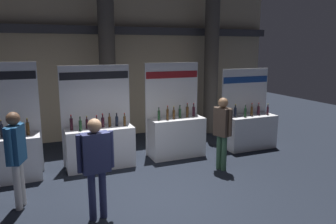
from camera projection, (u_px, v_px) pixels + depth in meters
name	position (u px, v px, depth m)	size (l,w,h in m)	color
ground_plane	(158.00, 201.00, 6.22)	(24.00, 24.00, 0.00)	black
hall_colonnade	(102.00, 43.00, 10.06)	(11.88, 1.21, 6.16)	gray
exhibitor_booth_1	(100.00, 143.00, 7.89)	(1.69, 0.66, 2.46)	white
exhibitor_booth_2	(176.00, 133.00, 8.70)	(1.52, 0.66, 2.48)	white
exhibitor_booth_3	(249.00, 128.00, 9.42)	(1.54, 0.66, 2.28)	white
visitor_0	(222.00, 127.00, 7.61)	(0.36, 0.50, 1.74)	#33563D
visitor_2	(96.00, 159.00, 5.38)	(0.62, 0.27, 1.75)	navy
visitor_3	(16.00, 151.00, 5.77)	(0.34, 0.57, 1.78)	silver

